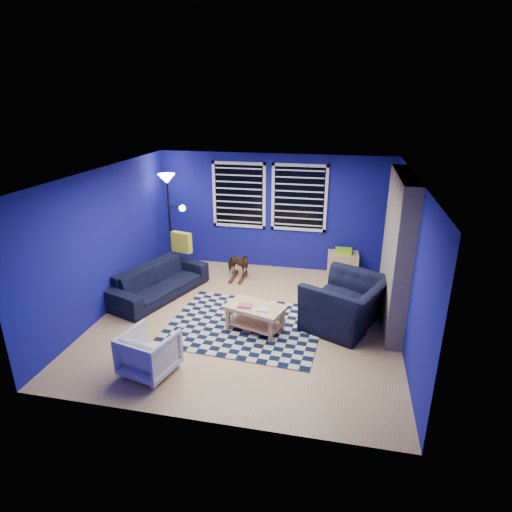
{
  "coord_description": "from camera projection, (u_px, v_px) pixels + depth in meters",
  "views": [
    {
      "loc": [
        1.49,
        -6.32,
        3.62
      ],
      "look_at": [
        0.09,
        0.3,
        1.06
      ],
      "focal_mm": 30.0,
      "sensor_mm": 36.0,
      "label": 1
    }
  ],
  "objects": [
    {
      "name": "floor",
      "position": [
        248.0,
        319.0,
        7.36
      ],
      "size": [
        5.0,
        5.0,
        0.0
      ],
      "primitive_type": "plane",
      "color": "tan",
      "rests_on": "ground"
    },
    {
      "name": "coffee_table",
      "position": [
        255.0,
        313.0,
        6.91
      ],
      "size": [
        1.04,
        0.78,
        0.46
      ],
      "rotation": [
        0.0,
        0.0,
        -0.29
      ],
      "color": "tan",
      "rests_on": "rug"
    },
    {
      "name": "wall_back",
      "position": [
        273.0,
        212.0,
        9.2
      ],
      "size": [
        5.0,
        0.0,
        5.0
      ],
      "primitive_type": "plane",
      "rotation": [
        1.57,
        0.0,
        0.0
      ],
      "color": "navy",
      "rests_on": "floor"
    },
    {
      "name": "wall_right",
      "position": [
        409.0,
        263.0,
        6.43
      ],
      "size": [
        0.0,
        5.0,
        5.0
      ],
      "primitive_type": "plane",
      "rotation": [
        1.57,
        0.0,
        -1.57
      ],
      "color": "navy",
      "rests_on": "floor"
    },
    {
      "name": "tv",
      "position": [
        394.0,
        218.0,
        8.22
      ],
      "size": [
        0.07,
        1.0,
        0.58
      ],
      "color": "black",
      "rests_on": "wall_right"
    },
    {
      "name": "floor_lamp",
      "position": [
        169.0,
        192.0,
        8.92
      ],
      "size": [
        0.57,
        0.35,
        2.1
      ],
      "color": "black",
      "rests_on": "floor"
    },
    {
      "name": "fireplace",
      "position": [
        395.0,
        254.0,
        6.93
      ],
      "size": [
        0.65,
        2.0,
        2.5
      ],
      "color": "gray",
      "rests_on": "floor"
    },
    {
      "name": "ceiling",
      "position": [
        246.0,
        174.0,
        6.47
      ],
      "size": [
        5.0,
        5.0,
        0.0
      ],
      "primitive_type": "plane",
      "rotation": [
        3.14,
        0.0,
        0.0
      ],
      "color": "white",
      "rests_on": "wall_back"
    },
    {
      "name": "throw_pillow",
      "position": [
        182.0,
        242.0,
        8.71
      ],
      "size": [
        0.46,
        0.24,
        0.42
      ],
      "primitive_type": "cube",
      "rotation": [
        0.0,
        0.0,
        -0.26
      ],
      "color": "gold",
      "rests_on": "sofa"
    },
    {
      "name": "wall_left",
      "position": [
        107.0,
        241.0,
        7.4
      ],
      "size": [
        0.0,
        5.0,
        5.0
      ],
      "primitive_type": "plane",
      "rotation": [
        1.57,
        0.0,
        1.57
      ],
      "color": "navy",
      "rests_on": "floor"
    },
    {
      "name": "cabinet",
      "position": [
        343.0,
        264.0,
        9.02
      ],
      "size": [
        0.65,
        0.45,
        0.62
      ],
      "rotation": [
        0.0,
        0.0,
        0.04
      ],
      "color": "tan",
      "rests_on": "floor"
    },
    {
      "name": "armchair_bent",
      "position": [
        149.0,
        353.0,
        5.85
      ],
      "size": [
        0.81,
        0.82,
        0.62
      ],
      "primitive_type": "imported",
      "rotation": [
        0.0,
        0.0,
        2.9
      ],
      "color": "gray",
      "rests_on": "floor"
    },
    {
      "name": "armchair_big",
      "position": [
        346.0,
        303.0,
        7.01
      ],
      "size": [
        1.63,
        1.55,
        0.84
      ],
      "primitive_type": "imported",
      "rotation": [
        0.0,
        0.0,
        -2.0
      ],
      "color": "black",
      "rests_on": "floor"
    },
    {
      "name": "rug",
      "position": [
        245.0,
        325.0,
        7.16
      ],
      "size": [
        2.64,
        2.18,
        0.02
      ],
      "primitive_type": "cube",
      "rotation": [
        0.0,
        0.0,
        -0.07
      ],
      "color": "black",
      "rests_on": "floor"
    },
    {
      "name": "sofa",
      "position": [
        159.0,
        281.0,
        8.12
      ],
      "size": [
        2.21,
        1.44,
        0.6
      ],
      "primitive_type": "imported",
      "rotation": [
        0.0,
        0.0,
        1.23
      ],
      "color": "black",
      "rests_on": "floor"
    },
    {
      "name": "window_right",
      "position": [
        299.0,
        198.0,
        8.94
      ],
      "size": [
        1.17,
        0.06,
        1.42
      ],
      "color": "black",
      "rests_on": "wall_back"
    },
    {
      "name": "rocking_horse",
      "position": [
        238.0,
        264.0,
        8.88
      ],
      "size": [
        0.48,
        0.67,
        0.51
      ],
      "primitive_type": "imported",
      "rotation": [
        0.0,
        0.0,
        1.19
      ],
      "color": "#472616",
      "rests_on": "floor"
    },
    {
      "name": "window_left",
      "position": [
        239.0,
        195.0,
        9.19
      ],
      "size": [
        1.17,
        0.06,
        1.42
      ],
      "color": "black",
      "rests_on": "wall_back"
    }
  ]
}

